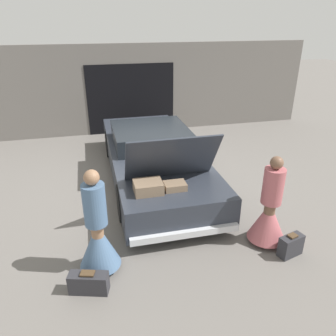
{
  "coord_description": "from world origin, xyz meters",
  "views": [
    {
      "loc": [
        -1.32,
        -6.91,
        3.54
      ],
      "look_at": [
        0.0,
        -1.45,
        0.93
      ],
      "focal_mm": 35.0,
      "sensor_mm": 36.0,
      "label": 1
    }
  ],
  "objects_px": {
    "person_left": "(98,236)",
    "person_right": "(269,213)",
    "suitcase_beside_left_person": "(89,283)",
    "suitcase_beside_right_person": "(291,246)",
    "car": "(153,157)"
  },
  "relations": [
    {
      "from": "person_left",
      "to": "suitcase_beside_left_person",
      "type": "height_order",
      "value": "person_left"
    },
    {
      "from": "suitcase_beside_left_person",
      "to": "suitcase_beside_right_person",
      "type": "height_order",
      "value": "suitcase_beside_right_person"
    },
    {
      "from": "person_right",
      "to": "suitcase_beside_right_person",
      "type": "bearing_deg",
      "value": -145.97
    },
    {
      "from": "car",
      "to": "person_right",
      "type": "relative_size",
      "value": 3.38
    },
    {
      "from": "person_left",
      "to": "person_right",
      "type": "height_order",
      "value": "person_left"
    },
    {
      "from": "person_right",
      "to": "car",
      "type": "bearing_deg",
      "value": 34.55
    },
    {
      "from": "person_right",
      "to": "suitcase_beside_right_person",
      "type": "height_order",
      "value": "person_right"
    },
    {
      "from": "car",
      "to": "person_left",
      "type": "height_order",
      "value": "car"
    },
    {
      "from": "person_left",
      "to": "suitcase_beside_left_person",
      "type": "bearing_deg",
      "value": -12.9
    },
    {
      "from": "person_right",
      "to": "suitcase_beside_left_person",
      "type": "bearing_deg",
      "value": 107.02
    },
    {
      "from": "person_right",
      "to": "suitcase_beside_left_person",
      "type": "relative_size",
      "value": 2.73
    },
    {
      "from": "person_left",
      "to": "suitcase_beside_right_person",
      "type": "distance_m",
      "value": 3.06
    },
    {
      "from": "car",
      "to": "person_left",
      "type": "bearing_deg",
      "value": -116.12
    },
    {
      "from": "suitcase_beside_right_person",
      "to": "person_right",
      "type": "bearing_deg",
      "value": 115.75
    },
    {
      "from": "suitcase_beside_left_person",
      "to": "suitcase_beside_right_person",
      "type": "xyz_separation_m",
      "value": [
        3.19,
        0.03,
        0.03
      ]
    }
  ]
}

